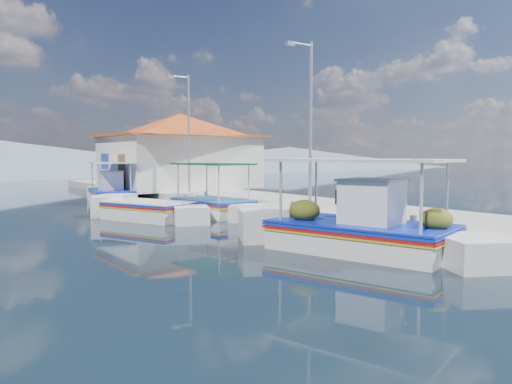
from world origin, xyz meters
TOP-DOWN VIEW (x-y plane):
  - ground at (0.00, 0.00)m, footprint 160.00×160.00m
  - quay at (5.90, 6.00)m, footprint 5.00×44.00m
  - bollards at (3.80, 5.25)m, footprint 0.20×17.20m
  - main_caique at (1.80, -2.80)m, footprint 3.65×7.66m
  - caique_green_canopy at (2.76, 5.86)m, footprint 2.15×6.30m
  - caique_blue_hull at (0.11, 6.19)m, footprint 3.19×5.54m
  - caique_far at (1.50, 13.83)m, footprint 2.85×6.46m
  - harbor_building at (6.20, 15.00)m, footprint 10.49×10.49m
  - lamp_post_near at (4.51, 2.00)m, footprint 1.21×0.14m
  - lamp_post_far at (4.51, 11.00)m, footprint 1.21×0.14m
  - mountain_ridge at (6.54, 56.00)m, footprint 171.40×96.00m

SIDE VIEW (x-z plane):
  - ground at x=0.00m, z-range 0.00..0.00m
  - quay at x=5.90m, z-range 0.00..0.50m
  - caique_blue_hull at x=0.11m, z-range -0.24..0.82m
  - caique_green_canopy at x=2.76m, z-range -0.83..1.53m
  - caique_far at x=1.50m, z-range -0.73..1.59m
  - main_caique at x=1.80m, z-range -0.80..1.81m
  - bollards at x=3.80m, z-range 0.50..0.80m
  - mountain_ridge at x=6.54m, z-range -0.71..4.79m
  - harbor_building at x=6.20m, z-range 0.58..4.98m
  - lamp_post_near at x=4.51m, z-range 0.85..6.85m
  - lamp_post_far at x=4.51m, z-range 0.85..6.85m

